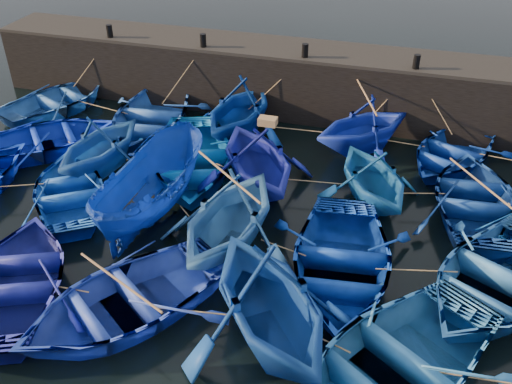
# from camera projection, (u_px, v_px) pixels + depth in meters

# --- Properties ---
(ground) EXTENTS (120.00, 120.00, 0.00)m
(ground) POSITION_uv_depth(u_px,v_px,m) (221.00, 279.00, 14.85)
(ground) COLOR black
(ground) RESTS_ON ground
(quay_wall) EXTENTS (26.00, 2.50, 2.50)m
(quay_wall) POSITION_uv_depth(u_px,v_px,m) (308.00, 83.00, 22.55)
(quay_wall) COLOR black
(quay_wall) RESTS_ON ground
(quay_top) EXTENTS (26.00, 2.50, 0.12)m
(quay_top) POSITION_uv_depth(u_px,v_px,m) (310.00, 51.00, 21.82)
(quay_top) COLOR black
(quay_top) RESTS_ON quay_wall
(bollard_0) EXTENTS (0.24, 0.24, 0.50)m
(bollard_0) POSITION_uv_depth(u_px,v_px,m) (110.00, 31.00, 22.81)
(bollard_0) COLOR black
(bollard_0) RESTS_ON quay_top
(bollard_1) EXTENTS (0.24, 0.24, 0.50)m
(bollard_1) POSITION_uv_depth(u_px,v_px,m) (203.00, 40.00, 21.87)
(bollard_1) COLOR black
(bollard_1) RESTS_ON quay_top
(bollard_2) EXTENTS (0.24, 0.24, 0.50)m
(bollard_2) POSITION_uv_depth(u_px,v_px,m) (305.00, 51.00, 20.93)
(bollard_2) COLOR black
(bollard_2) RESTS_ON quay_top
(bollard_3) EXTENTS (0.24, 0.24, 0.50)m
(bollard_3) POSITION_uv_depth(u_px,v_px,m) (417.00, 62.00, 19.99)
(bollard_3) COLOR black
(bollard_3) RESTS_ON quay_top
(boat_0) EXTENTS (5.01, 5.72, 0.99)m
(boat_0) POSITION_uv_depth(u_px,v_px,m) (58.00, 99.00, 23.03)
(boat_0) COLOR #1E4F93
(boat_0) RESTS_ON ground
(boat_1) EXTENTS (4.65, 6.05, 1.16)m
(boat_1) POSITION_uv_depth(u_px,v_px,m) (149.00, 116.00, 21.56)
(boat_1) COLOR #1B479A
(boat_1) RESTS_ON ground
(boat_2) EXTENTS (4.35, 4.85, 2.28)m
(boat_2) POSITION_uv_depth(u_px,v_px,m) (239.00, 108.00, 20.84)
(boat_2) COLOR navy
(boat_2) RESTS_ON ground
(boat_3) EXTENTS (5.18, 5.18, 2.07)m
(boat_3) POSITION_uv_depth(u_px,v_px,m) (363.00, 125.00, 19.97)
(boat_3) COLOR #1027A6
(boat_3) RESTS_ON ground
(boat_4) EXTENTS (4.92, 5.63, 0.97)m
(boat_4) POSITION_uv_depth(u_px,v_px,m) (452.00, 152.00, 19.47)
(boat_4) COLOR navy
(boat_4) RESTS_ON ground
(boat_6) EXTENTS (6.13, 6.08, 1.04)m
(boat_6) POSITION_uv_depth(u_px,v_px,m) (46.00, 139.00, 20.18)
(boat_6) COLOR #0927C9
(boat_6) RESTS_ON ground
(boat_7) EXTENTS (4.03, 4.46, 2.06)m
(boat_7) POSITION_uv_depth(u_px,v_px,m) (100.00, 143.00, 18.85)
(boat_7) COLOR #184D92
(boat_7) RESTS_ON ground
(boat_8) EXTENTS (5.84, 6.81, 1.19)m
(boat_8) POSITION_uv_depth(u_px,v_px,m) (191.00, 159.00, 18.88)
(boat_8) COLOR #0557AA
(boat_8) RESTS_ON ground
(boat_9) EXTENTS (5.76, 5.91, 2.37)m
(boat_9) POSITION_uv_depth(u_px,v_px,m) (258.00, 158.00, 17.76)
(boat_9) COLOR navy
(boat_9) RESTS_ON ground
(boat_10) EXTENTS (4.76, 4.95, 2.01)m
(boat_10) POSITION_uv_depth(u_px,v_px,m) (374.00, 176.00, 17.20)
(boat_10) COLOR #125690
(boat_10) RESTS_ON ground
(boat_11) EXTENTS (4.08, 5.43, 1.07)m
(boat_11) POSITION_uv_depth(u_px,v_px,m) (476.00, 199.00, 17.01)
(boat_11) COLOR navy
(boat_11) RESTS_ON ground
(boat_14) EXTENTS (5.22, 5.56, 0.94)m
(boat_14) POSITION_uv_depth(u_px,v_px,m) (70.00, 190.00, 17.51)
(boat_14) COLOR blue
(boat_14) RESTS_ON ground
(boat_15) EXTENTS (2.40, 5.36, 2.02)m
(boat_15) POSITION_uv_depth(u_px,v_px,m) (151.00, 188.00, 16.64)
(boat_15) COLOR navy
(boat_15) RESTS_ON ground
(boat_16) EXTENTS (4.52, 5.06, 2.40)m
(boat_16) POSITION_uv_depth(u_px,v_px,m) (229.00, 215.00, 15.20)
(boat_16) COLOR #2F6AB5
(boat_16) RESTS_ON ground
(boat_17) EXTENTS (4.53, 5.87, 1.13)m
(boat_17) POSITION_uv_depth(u_px,v_px,m) (340.00, 262.00, 14.57)
(boat_17) COLOR navy
(boat_17) RESTS_ON ground
(boat_18) EXTENTS (6.13, 6.81, 1.16)m
(boat_18) POSITION_uv_depth(u_px,v_px,m) (496.00, 278.00, 14.04)
(boat_18) COLOR #215D9B
(boat_18) RESTS_ON ground
(boat_21) EXTENTS (5.23, 5.97, 1.03)m
(boat_21) POSITION_uv_depth(u_px,v_px,m) (18.00, 279.00, 14.10)
(boat_21) COLOR navy
(boat_21) RESTS_ON ground
(boat_22) EXTENTS (6.18, 6.53, 1.10)m
(boat_22) POSITION_uv_depth(u_px,v_px,m) (123.00, 300.00, 13.45)
(boat_22) COLOR #213CB8
(boat_22) RESTS_ON ground
(boat_23) EXTENTS (6.26, 6.36, 2.54)m
(boat_23) POSITION_uv_depth(u_px,v_px,m) (269.00, 300.00, 12.43)
(boat_23) COLOR navy
(boat_23) RESTS_ON ground
(boat_24) EXTENTS (6.47, 6.90, 1.16)m
(boat_24) POSITION_uv_depth(u_px,v_px,m) (394.00, 361.00, 11.90)
(boat_24) COLOR #2061A0
(boat_24) RESTS_ON ground
(wooden_crate) EXTENTS (0.55, 0.35, 0.23)m
(wooden_crate) POSITION_uv_depth(u_px,v_px,m) (268.00, 121.00, 16.97)
(wooden_crate) COLOR olive
(wooden_crate) RESTS_ON boat_9
(mooring_ropes) EXTENTS (18.91, 11.50, 2.10)m
(mooring_ropes) POSITION_uv_depth(u_px,v_px,m) (272.00, 160.00, 18.25)
(mooring_ropes) COLOR tan
(mooring_ropes) RESTS_ON ground
(loose_oars) EXTENTS (10.40, 11.84, 1.39)m
(loose_oars) POSITION_uv_depth(u_px,v_px,m) (314.00, 175.00, 15.93)
(loose_oars) COLOR #99724C
(loose_oars) RESTS_ON ground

